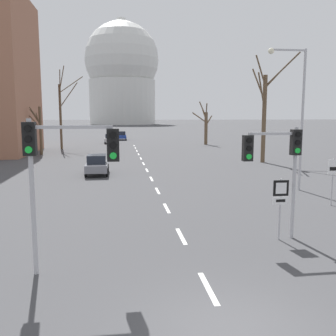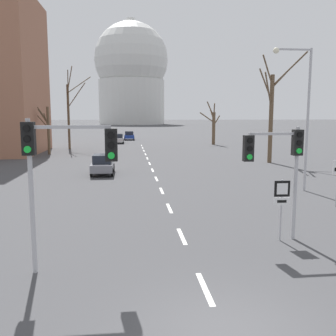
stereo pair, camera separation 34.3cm
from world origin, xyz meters
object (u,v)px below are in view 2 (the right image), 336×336
traffic_signal_near_right (279,155)px  sedan_near_left (103,164)px  traffic_signal_near_left (59,157)px  street_lamp_right (302,105)px  sedan_near_right (129,136)px  sedan_mid_centre (118,138)px  route_sign_post (282,199)px

traffic_signal_near_right → sedan_near_left: traffic_signal_near_right is taller
traffic_signal_near_left → street_lamp_right: bearing=41.2°
traffic_signal_near_left → sedan_near_left: traffic_signal_near_left is taller
traffic_signal_near_left → sedan_near_right: size_ratio=1.10×
sedan_near_left → sedan_near_right: size_ratio=0.94×
traffic_signal_near_left → sedan_mid_centre: traffic_signal_near_left is taller
traffic_signal_near_right → sedan_near_right: bearing=95.2°
sedan_near_left → sedan_mid_centre: size_ratio=0.91×
traffic_signal_near_left → street_lamp_right: 16.83m
traffic_signal_near_left → sedan_mid_centre: 53.15m
sedan_near_left → route_sign_post: bearing=-65.4°
route_sign_post → sedan_mid_centre: (-7.44, 51.06, -0.78)m
route_sign_post → street_lamp_right: 10.91m
route_sign_post → street_lamp_right: street_lamp_right is taller
traffic_signal_near_left → sedan_near_left: size_ratio=1.17×
sedan_near_right → sedan_mid_centre: 8.93m
sedan_near_right → traffic_signal_near_left: bearing=-92.0°
traffic_signal_near_left → route_sign_post: traffic_signal_near_left is taller
sedan_near_right → sedan_mid_centre: size_ratio=0.97×
route_sign_post → sedan_near_right: route_sign_post is taller
sedan_near_left → sedan_mid_centre: bearing=89.4°
traffic_signal_near_right → route_sign_post: size_ratio=1.82×
sedan_near_right → street_lamp_right: bearing=-78.4°
traffic_signal_near_left → route_sign_post: (7.69, 2.02, -1.92)m
sedan_near_left → sedan_near_right: bearing=87.0°
street_lamp_right → sedan_mid_centre: size_ratio=2.00×
route_sign_post → street_lamp_right: (4.89, 9.00, 3.74)m
traffic_signal_near_left → sedan_near_left: (-0.08, 18.99, -2.70)m
street_lamp_right → sedan_near_left: (-12.66, 7.96, -4.52)m
traffic_signal_near_right → route_sign_post: 1.65m
street_lamp_right → sedan_near_right: bearing=101.6°
sedan_near_left → sedan_mid_centre: (0.33, 34.09, -0.00)m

